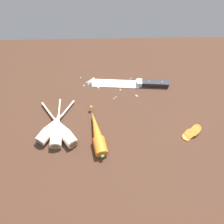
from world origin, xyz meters
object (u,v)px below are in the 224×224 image
Objects in this scene: parsnip_mid_right at (57,129)px; carrot_slice_stack at (192,133)px; parsnip_front at (51,127)px; whole_carrot at (97,134)px; parsnip_mid_left at (62,129)px; chefs_knife at (125,83)px.

carrot_slice_stack is (47.48, -2.03, -1.03)cm from parsnip_mid_right.
parsnip_front is 0.88× the size of parsnip_mid_right.
parsnip_mid_right is at bearing -18.37° from parsnip_front.
whole_carrot reaches higher than parsnip_front.
whole_carrot is 16.50cm from parsnip_front.
parsnip_mid_left is 45.70cm from carrot_slice_stack.
parsnip_mid_left is 1.84cm from parsnip_mid_right.
carrot_slice_stack is (49.47, -2.69, -1.03)cm from parsnip_front.
parsnip_mid_left is at bearing -136.20° from chefs_knife.
whole_carrot is 14.42cm from parsnip_mid_right.
parsnip_front is (-27.54, -21.88, 1.33)cm from chefs_knife.
whole_carrot is 0.98× the size of parsnip_mid_right.
parsnip_front is 2.70× the size of carrot_slice_stack.
parsnip_front is at bearing 169.18° from whole_carrot.
parsnip_mid_right is at bearing 177.55° from carrot_slice_stack.
parsnip_front is 2.10cm from parsnip_mid_right.
chefs_knife is 1.83× the size of parsnip_front.
parsnip_mid_left reaches higher than chefs_knife.
parsnip_front is (-16.21, 3.10, -0.12)cm from whole_carrot.
whole_carrot is 33.28cm from carrot_slice_stack.
parsnip_mid_left is at bearing 177.71° from carrot_slice_stack.
parsnip_mid_left is (3.82, -0.87, -0.00)cm from parsnip_front.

